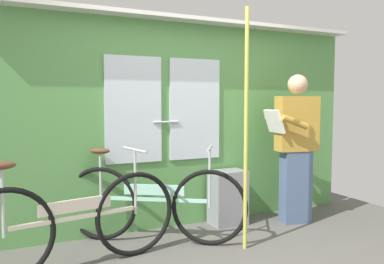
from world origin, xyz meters
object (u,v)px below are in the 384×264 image
object	(u,v)px
handrail_pole	(246,130)
passenger_reading_newspaper	(296,145)
bicycle_near_door	(153,203)
bicycle_leaning_behind	(75,222)
trash_bin_by_wall	(228,197)

from	to	relation	value
handrail_pole	passenger_reading_newspaper	bearing A→B (deg)	25.23
bicycle_near_door	bicycle_leaning_behind	world-z (taller)	bicycle_leaning_behind
passenger_reading_newspaper	trash_bin_by_wall	bearing A→B (deg)	-9.27
bicycle_near_door	handrail_pole	bearing A→B (deg)	-2.25
bicycle_leaning_behind	trash_bin_by_wall	world-z (taller)	bicycle_leaning_behind
passenger_reading_newspaper	handrail_pole	world-z (taller)	handrail_pole
bicycle_leaning_behind	passenger_reading_newspaper	size ratio (longest dim) A/B	1.07
bicycle_leaning_behind	handrail_pole	size ratio (longest dim) A/B	0.81
bicycle_near_door	trash_bin_by_wall	xyz separation A→B (m)	(0.95, 0.20, -0.09)
passenger_reading_newspaper	handrail_pole	xyz separation A→B (m)	(-0.95, -0.45, 0.23)
trash_bin_by_wall	handrail_pole	size ratio (longest dim) A/B	0.27
bicycle_near_door	bicycle_leaning_behind	xyz separation A→B (m)	(-0.78, -0.33, 0.01)
trash_bin_by_wall	handrail_pole	world-z (taller)	handrail_pole
bicycle_leaning_behind	passenger_reading_newspaper	world-z (taller)	passenger_reading_newspaper
trash_bin_by_wall	bicycle_near_door	bearing A→B (deg)	-167.91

